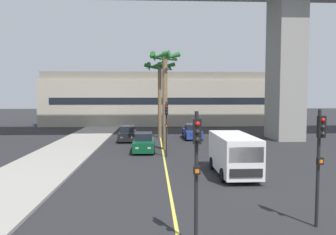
# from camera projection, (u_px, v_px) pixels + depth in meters

# --- Properties ---
(sidewalk_left) EXTENTS (4.80, 80.00, 0.15)m
(sidewalk_left) POSITION_uv_depth(u_px,v_px,m) (33.00, 172.00, 19.59)
(sidewalk_left) COLOR #9E9991
(sidewalk_left) RESTS_ON ground
(lane_stripe_center) EXTENTS (0.14, 56.00, 0.01)m
(lane_stripe_center) POSITION_uv_depth(u_px,v_px,m) (163.00, 150.00, 27.94)
(lane_stripe_center) COLOR #DBCC4C
(lane_stripe_center) RESTS_ON ground
(pier_building_backdrop) EXTENTS (35.30, 8.04, 8.14)m
(pier_building_backdrop) POSITION_uv_depth(u_px,v_px,m) (158.00, 99.00, 52.15)
(pier_building_backdrop) COLOR #BCB29E
(pier_building_backdrop) RESTS_ON ground
(car_queue_front) EXTENTS (1.91, 4.14, 1.56)m
(car_queue_front) POSITION_uv_depth(u_px,v_px,m) (128.00, 134.00, 33.51)
(car_queue_front) COLOR black
(car_queue_front) RESTS_ON ground
(car_queue_second) EXTENTS (1.85, 4.11, 1.56)m
(car_queue_second) POSITION_uv_depth(u_px,v_px,m) (144.00, 143.00, 27.20)
(car_queue_second) COLOR #0C4728
(car_queue_second) RESTS_ON ground
(car_queue_third) EXTENTS (1.91, 4.14, 1.56)m
(car_queue_third) POSITION_uv_depth(u_px,v_px,m) (192.00, 132.00, 35.20)
(car_queue_third) COLOR navy
(car_queue_third) RESTS_ON ground
(delivery_van) EXTENTS (2.18, 5.26, 2.36)m
(delivery_van) POSITION_uv_depth(u_px,v_px,m) (234.00, 153.00, 19.17)
(delivery_van) COLOR white
(delivery_van) RESTS_ON ground
(traffic_light_median_near) EXTENTS (0.24, 0.37, 4.20)m
(traffic_light_median_near) POSITION_uv_depth(u_px,v_px,m) (197.00, 160.00, 9.98)
(traffic_light_median_near) COLOR black
(traffic_light_median_near) RESTS_ON ground
(traffic_light_right_far_corner) EXTENTS (0.24, 0.37, 4.20)m
(traffic_light_right_far_corner) POSITION_uv_depth(u_px,v_px,m) (320.00, 152.00, 11.42)
(traffic_light_right_far_corner) COLOR black
(traffic_light_right_far_corner) RESTS_ON ground
(traffic_light_median_far) EXTENTS (0.24, 0.37, 4.20)m
(traffic_light_median_far) POSITION_uv_depth(u_px,v_px,m) (166.00, 121.00, 24.61)
(traffic_light_median_far) COLOR black
(traffic_light_median_far) RESTS_ON ground
(palm_tree_near_median) EXTENTS (2.71, 2.89, 8.42)m
(palm_tree_near_median) POSITION_uv_depth(u_px,v_px,m) (165.00, 76.00, 27.94)
(palm_tree_near_median) COLOR brown
(palm_tree_near_median) RESTS_ON ground
(palm_tree_mid_median) EXTENTS (3.47, 3.61, 8.30)m
(palm_tree_mid_median) POSITION_uv_depth(u_px,v_px,m) (160.00, 78.00, 35.93)
(palm_tree_mid_median) COLOR brown
(palm_tree_mid_median) RESTS_ON ground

